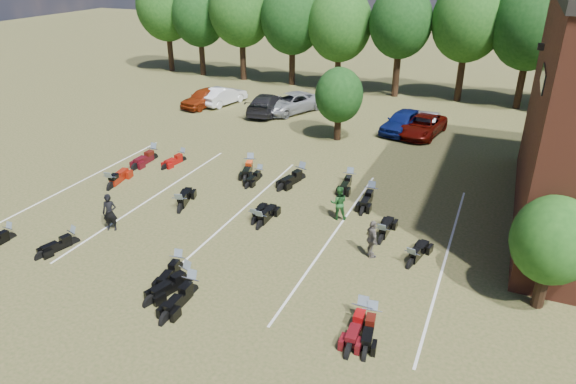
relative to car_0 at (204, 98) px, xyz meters
The scene contains 36 objects.
ground 24.02m from the car_0, 52.08° to the right, with size 160.00×160.00×0.00m, color brown.
car_0 is the anchor object (origin of this frame).
car_1 1.71m from the car_0, 48.90° to the left, with size 1.55×4.45×1.47m, color silver.
car_2 7.36m from the car_0, 10.55° to the left, with size 2.53×5.49×1.52m, color gray.
car_3 5.63m from the car_0, ahead, with size 2.17×5.34×1.55m, color black.
car_4 16.53m from the car_0, ahead, with size 1.87×4.66×1.59m, color #0B1653.
car_5 18.09m from the car_0, ahead, with size 1.35×3.88×1.28m, color #9E9D99.
car_6 17.93m from the car_0, ahead, with size 2.30×4.99×1.39m, color #5C0B05.
car_7 27.36m from the car_0, ahead, with size 1.80×4.44×1.29m, color #323236.
person_black 20.89m from the car_0, 69.95° to the right, with size 0.65×0.43×1.79m, color black.
person_green 21.87m from the car_0, 41.19° to the right, with size 0.82×0.64×1.69m, color #215A25.
person_grey 25.43m from the car_0, 42.30° to the right, with size 1.00×0.42×1.71m, color #625A54.
motorcycle_0 22.40m from the car_0, 80.98° to the right, with size 0.64×2.00×1.11m, color black, non-canonical shape.
motorcycle_1 22.26m from the car_0, 73.20° to the right, with size 0.67×2.09×1.17m, color black, non-canonical shape.
motorcycle_2 24.29m from the car_0, 60.68° to the right, with size 0.70×2.21×1.23m, color black, non-canonical shape.
motorcycle_3 25.28m from the car_0, 59.80° to the right, with size 0.76×2.37×1.32m, color black, non-canonical shape.
motorcycle_4 25.98m from the car_0, 59.26° to the right, with size 0.77×2.42×1.35m, color black, non-canonical shape.
motorcycle_5 29.25m from the car_0, 46.91° to the right, with size 0.71×2.22×1.24m, color black, non-canonical shape.
motorcycle_6 28.98m from the car_0, 47.40° to the right, with size 0.76×2.39×1.33m, color #510B10, non-canonical shape.
motorcycle_7 16.51m from the car_0, 76.10° to the right, with size 0.80×2.50×1.39m, color maroon, non-canonical shape.
motorcycle_9 19.00m from the car_0, 61.83° to the right, with size 0.78×2.45×1.37m, color black, non-canonical shape.
motorcycle_10 20.90m from the car_0, 51.76° to the right, with size 0.64×2.01×1.12m, color black, non-canonical shape.
motorcycle_11 21.38m from the car_0, 51.30° to the right, with size 0.73×2.30×1.28m, color black, non-canonical shape.
motorcycle_12 24.59m from the car_0, 39.74° to the right, with size 0.75×2.34×1.31m, color black, non-canonical shape.
motorcycle_13 26.74m from the car_0, 39.92° to the right, with size 0.72×2.27×1.27m, color black, non-canonical shape.
motorcycle_14 12.00m from the car_0, 73.42° to the right, with size 0.80×2.52×1.40m, color #470A11, non-canonical shape.
motorcycle_15 12.26m from the car_0, 64.54° to the right, with size 0.66×2.08×1.16m, color maroon, non-canonical shape.
motorcycle_16 15.80m from the car_0, 46.87° to the right, with size 0.64×1.99×1.11m, color black, non-canonical shape.
motorcycle_17 14.37m from the car_0, 47.37° to the right, with size 0.78×2.45×1.36m, color black, non-canonical shape.
motorcycle_18 16.90m from the car_0, 39.47° to the right, with size 0.80×2.52×1.40m, color black, non-canonical shape.
motorcycle_19 18.81m from the car_0, 33.10° to the right, with size 0.75×2.35×1.31m, color black, non-canonical shape.
motorcycle_20 20.92m from the car_0, 33.97° to the right, with size 0.76×2.40×1.34m, color black, non-canonical shape.
tree_line 17.92m from the car_0, 36.18° to the left, with size 56.00×6.00×9.79m.
young_tree_near_building 31.04m from the car_0, 35.39° to the right, with size 2.80×2.80×4.16m.
young_tree_midfield 13.42m from the car_0, 15.09° to the right, with size 3.20×3.20×4.70m.
parking_lines 19.82m from the car_0, 53.59° to the right, with size 20.10×14.00×0.01m.
Camera 1 is at (8.19, -16.57, 11.75)m, focal length 32.00 mm.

